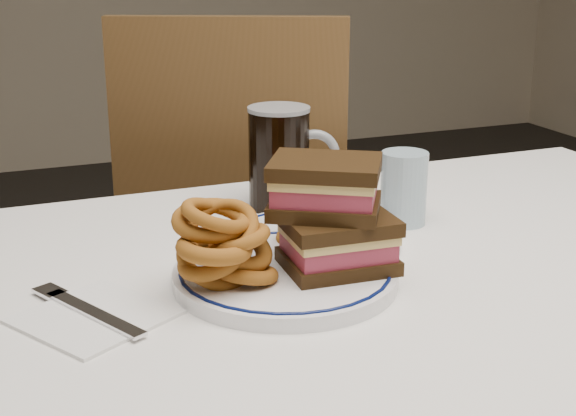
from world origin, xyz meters
name	(u,v)px	position (x,y,z in m)	size (l,w,h in m)	color
dining_table	(385,340)	(0.00, 0.00, 0.64)	(1.27, 0.87, 0.75)	white
chair_far	(238,224)	(0.05, 0.77, 0.55)	(0.62, 0.62, 1.01)	#402C14
main_plate	(285,274)	(-0.14, 0.00, 0.76)	(0.27, 0.27, 0.02)	white
reuben_sandwich	(332,214)	(-0.09, -0.01, 0.83)	(0.16, 0.15, 0.13)	black
onion_rings_main	(222,244)	(-0.22, -0.01, 0.82)	(0.13, 0.12, 0.12)	brown
ketchup_ramekin	(230,238)	(-0.18, 0.09, 0.78)	(0.05, 0.05, 0.03)	silver
beer_mug	(281,157)	(-0.04, 0.28, 0.83)	(0.14, 0.09, 0.16)	black
water_glass	(404,188)	(0.10, 0.14, 0.80)	(0.07, 0.07, 0.11)	#9BB8C8
far_plate	(312,240)	(-0.06, 0.10, 0.76)	(0.24, 0.24, 0.02)	white
onion_rings_far	(319,224)	(-0.06, 0.08, 0.79)	(0.12, 0.08, 0.07)	brown
napkin_fork	(93,315)	(-0.37, -0.01, 0.75)	(0.19, 0.20, 0.01)	white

